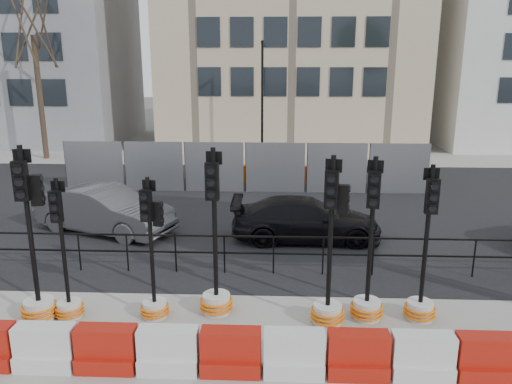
{
  "coord_description": "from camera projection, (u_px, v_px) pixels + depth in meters",
  "views": [
    {
      "loc": [
        1.25,
        -10.12,
        5.11
      ],
      "look_at": [
        0.7,
        3.0,
        1.61
      ],
      "focal_mm": 35.0,
      "sensor_mm": 36.0,
      "label": 1
    }
  ],
  "objects": [
    {
      "name": "ground",
      "position": [
        219.0,
        296.0,
        11.14
      ],
      "size": [
        120.0,
        120.0,
        0.0
      ],
      "primitive_type": "plane",
      "color": "#51514C",
      "rests_on": "ground"
    },
    {
      "name": "sidewalk_near",
      "position": [
        199.0,
        378.0,
        8.24
      ],
      "size": [
        40.0,
        6.0,
        0.02
      ],
      "primitive_type": "cube",
      "color": "gray",
      "rests_on": "ground"
    },
    {
      "name": "road",
      "position": [
        241.0,
        206.0,
        17.89
      ],
      "size": [
        40.0,
        14.0,
        0.03
      ],
      "primitive_type": "cube",
      "color": "black",
      "rests_on": "ground"
    },
    {
      "name": "sidewalk_far",
      "position": [
        253.0,
        158.0,
        26.58
      ],
      "size": [
        40.0,
        4.0,
        0.02
      ],
      "primitive_type": "cube",
      "color": "gray",
      "rests_on": "ground"
    },
    {
      "name": "building_grey",
      "position": [
        34.0,
        28.0,
        31.13
      ],
      "size": [
        11.0,
        9.06,
        14.0
      ],
      "color": "gray",
      "rests_on": "ground"
    },
    {
      "name": "kerb_railing",
      "position": [
        224.0,
        247.0,
        12.12
      ],
      "size": [
        18.0,
        0.04,
        1.0
      ],
      "color": "black",
      "rests_on": "ground"
    },
    {
      "name": "heras_fencing",
      "position": [
        234.0,
        171.0,
        20.35
      ],
      "size": [
        14.33,
        1.72,
        2.0
      ],
      "color": "gray",
      "rests_on": "ground"
    },
    {
      "name": "lamp_post_far",
      "position": [
        262.0,
        99.0,
        24.75
      ],
      "size": [
        0.12,
        0.56,
        6.0
      ],
      "color": "black",
      "rests_on": "ground"
    },
    {
      "name": "tree_bare_far",
      "position": [
        32.0,
        27.0,
        24.84
      ],
      "size": [
        2.0,
        2.0,
        9.0
      ],
      "color": "#473828",
      "rests_on": "ground"
    },
    {
      "name": "barrier_row",
      "position": [
        200.0,
        353.0,
        8.34
      ],
      "size": [
        16.75,
        0.5,
        0.8
      ],
      "color": "#B5140E",
      "rests_on": "ground"
    },
    {
      "name": "traffic_signal_b",
      "position": [
        36.0,
        281.0,
        9.9
      ],
      "size": [
        0.71,
        0.71,
        3.58
      ],
      "rotation": [
        0.0,
        0.0,
        0.12
      ],
      "color": "white",
      "rests_on": "ground"
    },
    {
      "name": "traffic_signal_c",
      "position": [
        67.0,
        291.0,
        10.04
      ],
      "size": [
        0.58,
        0.58,
        2.94
      ],
      "rotation": [
        0.0,
        0.0,
        -0.03
      ],
      "color": "white",
      "rests_on": "ground"
    },
    {
      "name": "traffic_signal_d",
      "position": [
        154.0,
        286.0,
        10.02
      ],
      "size": [
        0.58,
        0.58,
        2.95
      ],
      "rotation": [
        0.0,
        0.0,
        -0.21
      ],
      "color": "white",
      "rests_on": "ground"
    },
    {
      "name": "traffic_signal_e",
      "position": [
        216.0,
        281.0,
        10.19
      ],
      "size": [
        0.69,
        0.69,
        3.49
      ],
      "rotation": [
        0.0,
        0.0,
        -0.11
      ],
      "color": "white",
      "rests_on": "ground"
    },
    {
      "name": "traffic_signal_f",
      "position": [
        329.0,
        286.0,
        9.75
      ],
      "size": [
        0.67,
        0.67,
        3.42
      ],
      "rotation": [
        0.0,
        0.0,
        -0.24
      ],
      "color": "white",
      "rests_on": "ground"
    },
    {
      "name": "traffic_signal_g",
      "position": [
        368.0,
        288.0,
        9.97
      ],
      "size": [
        0.66,
        0.66,
        3.36
      ],
      "rotation": [
        0.0,
        0.0,
        -0.21
      ],
      "color": "white",
      "rests_on": "ground"
    },
    {
      "name": "traffic_signal_h",
      "position": [
        422.0,
        290.0,
        9.96
      ],
      "size": [
        0.63,
        0.63,
        3.21
      ],
      "rotation": [
        0.0,
        0.0,
        -0.02
      ],
      "color": "white",
      "rests_on": "ground"
    },
    {
      "name": "car_b",
      "position": [
        104.0,
        209.0,
        15.08
      ],
      "size": [
        4.42,
        5.36,
        1.43
      ],
      "primitive_type": "imported",
      "rotation": [
        0.0,
        0.0,
        1.21
      ],
      "color": "#454549",
      "rests_on": "ground"
    },
    {
      "name": "car_c",
      "position": [
        306.0,
        219.0,
        14.44
      ],
      "size": [
        1.83,
        4.34,
        1.25
      ],
      "primitive_type": "imported",
      "rotation": [
        0.0,
        0.0,
        1.58
      ],
      "color": "black",
      "rests_on": "ground"
    }
  ]
}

